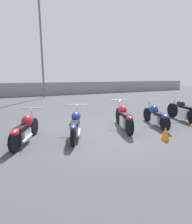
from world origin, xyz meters
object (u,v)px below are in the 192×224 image
(motorcycle_slot_1, at_px, (25,129))
(motorcycle_slot_3, at_px, (124,117))
(motorcycle_slot_4, at_px, (156,115))
(traffic_cone_near, at_px, (165,133))
(light_pole_left, at_px, (41,37))
(motorcycle_slot_2, at_px, (76,124))
(motorcycle_slot_5, at_px, (183,111))

(motorcycle_slot_1, xyz_separation_m, motorcycle_slot_3, (3.36, -0.07, 0.03))
(motorcycle_slot_4, xyz_separation_m, traffic_cone_near, (-0.86, -1.32, -0.21))
(traffic_cone_near, bearing_deg, light_pole_left, 96.81)
(light_pole_left, height_order, motorcycle_slot_2, light_pole_left)
(light_pole_left, bearing_deg, motorcycle_slot_1, -101.59)
(traffic_cone_near, bearing_deg, motorcycle_slot_5, 29.14)
(motorcycle_slot_3, relative_size, motorcycle_slot_4, 1.06)
(motorcycle_slot_1, distance_m, motorcycle_slot_5, 6.37)
(motorcycle_slot_1, relative_size, motorcycle_slot_3, 0.86)
(motorcycle_slot_3, relative_size, motorcycle_slot_5, 1.03)
(motorcycle_slot_1, xyz_separation_m, motorcycle_slot_4, (4.73, -0.24, 0.01))
(motorcycle_slot_1, distance_m, motorcycle_slot_2, 1.50)
(motorcycle_slot_1, distance_m, motorcycle_slot_3, 3.36)
(motorcycle_slot_4, bearing_deg, motorcycle_slot_1, -166.29)
(motorcycle_slot_1, xyz_separation_m, motorcycle_slot_2, (1.49, -0.13, 0.01))
(motorcycle_slot_2, bearing_deg, motorcycle_slot_4, 21.85)
(motorcycle_slot_1, height_order, motorcycle_slot_3, motorcycle_slot_3)
(motorcycle_slot_5, bearing_deg, light_pole_left, 121.84)
(motorcycle_slot_5, bearing_deg, motorcycle_slot_1, -169.03)
(light_pole_left, bearing_deg, traffic_cone_near, -83.19)
(motorcycle_slot_3, bearing_deg, light_pole_left, 114.21)
(light_pole_left, distance_m, traffic_cone_near, 13.94)
(motorcycle_slot_2, bearing_deg, motorcycle_slot_5, 23.41)
(light_pole_left, bearing_deg, motorcycle_slot_2, -94.15)
(motorcycle_slot_2, relative_size, motorcycle_slot_3, 0.96)
(light_pole_left, height_order, motorcycle_slot_5, light_pole_left)
(motorcycle_slot_4, bearing_deg, motorcycle_slot_3, -170.38)
(motorcycle_slot_2, distance_m, traffic_cone_near, 2.78)
(motorcycle_slot_2, distance_m, motorcycle_slot_5, 4.87)
(motorcycle_slot_4, xyz_separation_m, motorcycle_slot_5, (1.64, 0.08, 0.03))
(motorcycle_slot_3, relative_size, traffic_cone_near, 5.15)
(traffic_cone_near, bearing_deg, motorcycle_slot_3, 108.85)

